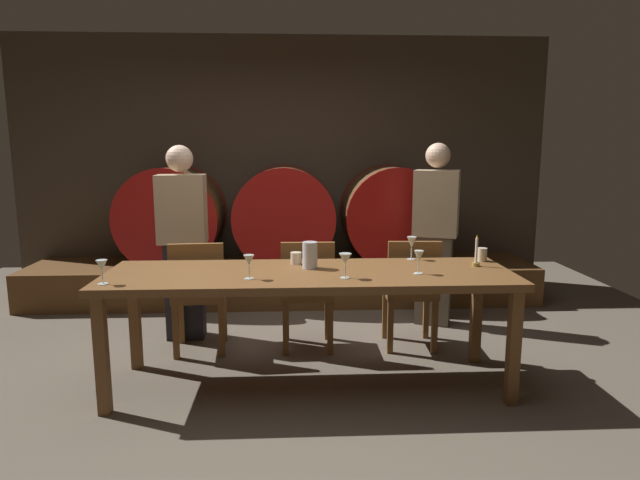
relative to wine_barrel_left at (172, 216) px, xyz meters
name	(u,v)px	position (x,y,z in m)	size (l,w,h in m)	color
ground_plane	(278,383)	(1.11, -2.06, -0.88)	(7.45, 7.45, 0.00)	brown
back_wall	(283,166)	(1.11, 0.55, 0.49)	(5.73, 0.24, 2.74)	#473A2D
barrel_shelf	(283,281)	(1.11, 0.00, -0.69)	(5.16, 0.90, 0.38)	brown
wine_barrel_left	(172,216)	(0.00, 0.00, 0.00)	(1.01, 0.78, 1.01)	#513319
wine_barrel_center	(284,216)	(1.13, 0.00, 0.00)	(1.01, 0.78, 1.01)	brown
wine_barrel_right	(391,215)	(2.24, 0.00, 0.00)	(1.01, 0.78, 1.01)	#513319
dining_table	(310,282)	(1.32, -2.10, -0.17)	(2.63, 0.81, 0.78)	brown
chair_left	(199,292)	(0.50, -1.49, -0.39)	(0.43, 0.43, 0.88)	brown
chair_center	(308,290)	(1.33, -1.48, -0.39)	(0.40, 0.40, 0.88)	brown
chair_right	(411,289)	(2.14, -1.48, -0.39)	(0.42, 0.42, 0.88)	brown
guest_left	(183,241)	(0.32, -1.12, -0.06)	(0.38, 0.25, 1.59)	black
guest_right	(435,233)	(2.48, -0.86, -0.05)	(0.44, 0.36, 1.61)	brown
candle_center	(476,257)	(2.46, -1.99, -0.04)	(0.05, 0.05, 0.22)	olive
pitcher	(310,255)	(1.33, -2.00, -0.01)	(0.10, 0.10, 0.18)	silver
wine_glass_far_left	(102,266)	(0.10, -2.36, 0.01)	(0.07, 0.07, 0.15)	silver
wine_glass_left	(249,261)	(0.95, -2.28, 0.01)	(0.06, 0.06, 0.15)	silver
wine_glass_center	(345,260)	(1.54, -2.29, 0.02)	(0.08, 0.08, 0.16)	silver
wine_glass_right	(419,257)	(2.02, -2.19, 0.01)	(0.06, 0.06, 0.15)	silver
wine_glass_far_right	(412,243)	(2.07, -1.75, 0.02)	(0.07, 0.07, 0.17)	white
cup_left	(296,258)	(1.24, -1.86, -0.06)	(0.08, 0.08, 0.08)	beige
cup_right	(482,255)	(2.55, -1.83, -0.05)	(0.07, 0.07, 0.09)	beige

